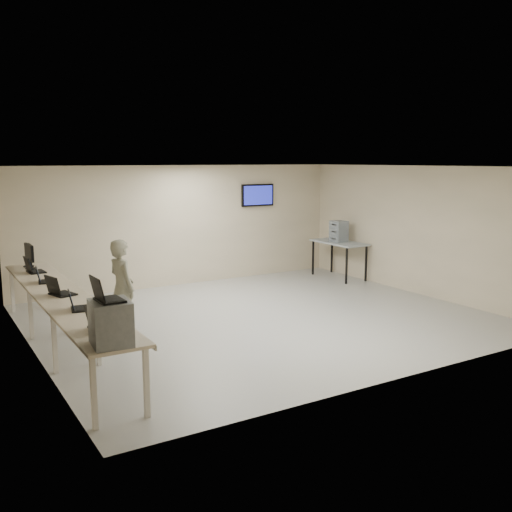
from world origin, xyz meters
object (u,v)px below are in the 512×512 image
workbench (61,299)px  side_table (339,245)px  equipment_box (111,323)px  soldier (122,288)px

workbench → side_table: bearing=16.7°
equipment_box → soldier: 3.22m
equipment_box → side_table: size_ratio=0.33×
workbench → equipment_box: equipment_box is taller
soldier → side_table: 6.44m
workbench → side_table: 7.50m
workbench → equipment_box: bearing=-91.3°
workbench → side_table: size_ratio=3.94×
side_table → equipment_box: bearing=-145.9°
equipment_box → soldier: size_ratio=0.30×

